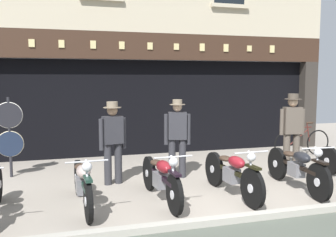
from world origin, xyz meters
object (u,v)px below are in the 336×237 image
(salesman_right, at_px, (292,129))
(tyre_sign_pole, at_px, (9,131))
(motorcycle_center, at_px, (232,173))
(salesman_left, at_px, (113,138))
(leaning_bicycle, at_px, (302,142))
(motorcycle_center_left, at_px, (161,177))
(motorcycle_left, at_px, (83,182))
(shopkeeper_center, at_px, (177,135))
(motorcycle_center_right, at_px, (297,167))
(advert_board_near, at_px, (243,89))

(salesman_right, relative_size, tyre_sign_pole, 1.03)
(motorcycle_center, height_order, tyre_sign_pole, tyre_sign_pole)
(salesman_left, bearing_deg, leaning_bicycle, -178.62)
(motorcycle_center_left, bearing_deg, motorcycle_left, -5.14)
(shopkeeper_center, bearing_deg, motorcycle_center, 122.94)
(motorcycle_center_right, bearing_deg, motorcycle_center_left, 2.46)
(motorcycle_center_right, distance_m, salesman_right, 1.42)
(motorcycle_center_right, height_order, shopkeeper_center, shopkeeper_center)
(salesman_right, xyz_separation_m, leaning_bicycle, (1.43, 1.58, -0.62))
(motorcycle_center, distance_m, leaning_bicycle, 4.39)
(shopkeeper_center, bearing_deg, motorcycle_center_left, 75.20)
(salesman_left, bearing_deg, salesman_right, 163.94)
(motorcycle_center, height_order, motorcycle_center_right, same)
(salesman_left, distance_m, shopkeeper_center, 1.38)
(motorcycle_center, bearing_deg, motorcycle_center_left, -6.71)
(motorcycle_left, height_order, shopkeeper_center, shopkeeper_center)
(motorcycle_center_right, xyz_separation_m, advert_board_near, (1.01, 4.18, 1.34))
(shopkeeper_center, xyz_separation_m, tyre_sign_pole, (-3.40, 1.01, 0.08))
(motorcycle_center_left, bearing_deg, motorcycle_center_right, 175.84)
(tyre_sign_pole, bearing_deg, motorcycle_center, -32.40)
(advert_board_near, bearing_deg, salesman_left, -146.73)
(motorcycle_center_right, relative_size, shopkeeper_center, 1.27)
(motorcycle_center_left, height_order, advert_board_near, advert_board_near)
(motorcycle_center_right, bearing_deg, salesman_left, -18.88)
(motorcycle_center_left, distance_m, advert_board_near, 5.67)
(motorcycle_center, height_order, leaning_bicycle, motorcycle_center)
(motorcycle_left, bearing_deg, motorcycle_center_right, 175.31)
(motorcycle_left, xyz_separation_m, motorcycle_center_right, (3.95, -0.10, 0.01))
(motorcycle_center, distance_m, advert_board_near, 5.00)
(salesman_left, relative_size, tyre_sign_pole, 0.96)
(motorcycle_center_left, relative_size, advert_board_near, 2.16)
(motorcycle_center, bearing_deg, motorcycle_left, -6.08)
(salesman_left, bearing_deg, shopkeeper_center, 172.11)
(motorcycle_center, relative_size, advert_board_near, 2.17)
(motorcycle_left, xyz_separation_m, leaning_bicycle, (6.03, 2.61, -0.05))
(motorcycle_center, distance_m, tyre_sign_pole, 4.72)
(motorcycle_center_left, relative_size, shopkeeper_center, 1.22)
(salesman_left, relative_size, advert_board_near, 1.75)
(motorcycle_center_left, distance_m, motorcycle_center, 1.30)
(salesman_left, bearing_deg, motorcycle_center, 131.60)
(leaning_bicycle, bearing_deg, motorcycle_center_left, 119.21)
(advert_board_near, bearing_deg, motorcycle_center_left, -131.57)
(motorcycle_center, relative_size, motorcycle_center_right, 0.97)
(motorcycle_left, distance_m, tyre_sign_pole, 2.80)
(salesman_left, xyz_separation_m, leaning_bicycle, (5.36, 1.35, -0.54))
(salesman_left, height_order, shopkeeper_center, shopkeeper_center)
(salesman_left, bearing_deg, tyre_sign_pole, -41.87)
(motorcycle_center_right, xyz_separation_m, salesman_right, (0.65, 1.14, 0.56))
(advert_board_near, bearing_deg, motorcycle_center_right, -103.61)
(motorcycle_center_left, distance_m, salesman_right, 3.51)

